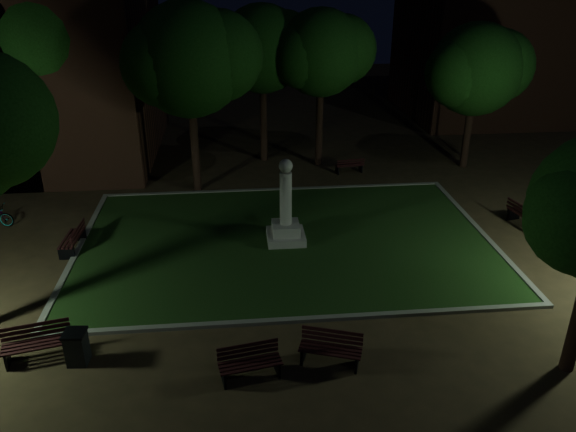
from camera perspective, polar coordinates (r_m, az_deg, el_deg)
name	(u,v)px	position (r m, az deg, el deg)	size (l,w,h in m)	color
ground	(291,269)	(19.38, 0.35, -5.37)	(80.00, 80.00, 0.00)	#40311E
lawn	(286,241)	(21.10, -0.22, -2.56)	(15.00, 10.00, 0.08)	#1F3D15
lawn_kerb	(286,241)	(21.09, -0.22, -2.51)	(15.40, 10.40, 0.12)	slate
monument	(286,219)	(20.70, -0.22, -0.31)	(1.40, 1.40, 3.20)	#ACA69C
building_far	(534,21)	(41.83, 23.76, 17.69)	(16.00, 10.00, 12.00)	#562F21
tree_north_wl	(191,60)	(24.66, -9.80, 15.36)	(5.94, 4.85, 8.27)	black
tree_north_er	(323,53)	(27.84, 3.56, 16.20)	(5.11, 4.17, 7.70)	black
tree_ne	(478,69)	(29.07, 18.75, 13.93)	(5.41, 4.42, 7.11)	black
tree_nw	(53,33)	(28.22, -22.78, 16.76)	(6.68, 5.45, 9.41)	black
tree_far_north	(264,49)	(28.55, -2.44, 16.59)	(5.26, 4.30, 7.84)	black
lamppost_nw	(10,108)	(30.28, -26.41, 9.83)	(1.18, 0.28, 4.64)	black
lamppost_ne	(471,104)	(30.75, 18.14, 10.79)	(1.18, 0.28, 4.16)	black
bench_near_left	(250,363)	(14.68, -3.91, -14.68)	(1.66, 0.83, 0.87)	black
bench_near_right	(331,349)	(15.12, 4.36, -13.31)	(1.72, 1.06, 0.89)	black
bench_west_near	(37,343)	(16.60, -24.15, -11.73)	(1.81, 0.97, 0.95)	black
bench_left_side	(74,239)	(21.82, -20.95, -2.22)	(0.66, 1.68, 0.91)	black
bench_right_side	(526,217)	(23.90, 23.01, -0.12)	(0.99, 1.92, 1.00)	black
bench_far_side	(349,166)	(28.02, 6.26, 5.07)	(1.44, 0.65, 0.76)	black
trash_bin	(77,347)	(15.99, -20.66, -12.36)	(0.61, 0.61, 0.97)	black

